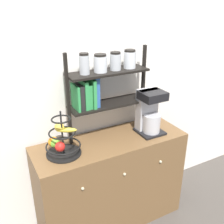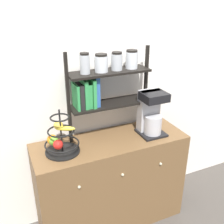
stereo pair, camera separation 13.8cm
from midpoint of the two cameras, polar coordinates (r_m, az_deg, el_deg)
The scene contains 5 objects.
wall_back at distance 2.20m, azimuth -5.41°, elevation 7.24°, with size 7.00×0.05×2.60m, color silver.
sideboard at distance 2.40m, azimuth -1.96°, elevation -15.01°, with size 1.28×0.46×0.84m.
coffee_maker at distance 2.22m, azimuth 6.39°, elevation -0.05°, with size 0.21×0.22×0.38m.
fruit_stand at distance 1.97m, azimuth -13.09°, elevation -6.16°, with size 0.26×0.26×0.35m.
shelf_hutch at distance 2.06m, azimuth -4.21°, elevation 6.43°, with size 0.70×0.20×0.72m.
Camera 1 is at (-0.88, -1.42, 1.93)m, focal length 42.00 mm.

